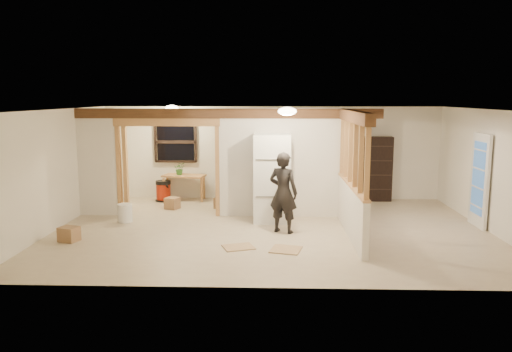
{
  "coord_description": "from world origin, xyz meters",
  "views": [
    {
      "loc": [
        0.02,
        -10.17,
        2.76
      ],
      "look_at": [
        -0.33,
        0.4,
        1.07
      ],
      "focal_mm": 35.0,
      "sensor_mm": 36.0,
      "label": 1
    }
  ],
  "objects_px": {
    "refrigerator": "(272,178)",
    "bookshelf": "(375,169)",
    "work_table": "(184,188)",
    "woman": "(283,193)",
    "shop_vac": "(163,191)"
  },
  "relations": [
    {
      "from": "refrigerator",
      "to": "bookshelf",
      "type": "height_order",
      "value": "refrigerator"
    },
    {
      "from": "woman",
      "to": "shop_vac",
      "type": "height_order",
      "value": "woman"
    },
    {
      "from": "bookshelf",
      "to": "woman",
      "type": "bearing_deg",
      "value": -127.77
    },
    {
      "from": "shop_vac",
      "to": "bookshelf",
      "type": "bearing_deg",
      "value": 2.65
    },
    {
      "from": "refrigerator",
      "to": "woman",
      "type": "relative_size",
      "value": 1.17
    },
    {
      "from": "work_table",
      "to": "bookshelf",
      "type": "xyz_separation_m",
      "value": [
        5.11,
        0.11,
        0.51
      ]
    },
    {
      "from": "work_table",
      "to": "bookshelf",
      "type": "relative_size",
      "value": 0.64
    },
    {
      "from": "refrigerator",
      "to": "work_table",
      "type": "xyz_separation_m",
      "value": [
        -2.36,
        2.18,
        -0.63
      ]
    },
    {
      "from": "refrigerator",
      "to": "woman",
      "type": "height_order",
      "value": "refrigerator"
    },
    {
      "from": "woman",
      "to": "work_table",
      "type": "bearing_deg",
      "value": -26.19
    },
    {
      "from": "work_table",
      "to": "shop_vac",
      "type": "relative_size",
      "value": 1.94
    },
    {
      "from": "work_table",
      "to": "bookshelf",
      "type": "distance_m",
      "value": 5.13
    },
    {
      "from": "refrigerator",
      "to": "bookshelf",
      "type": "xyz_separation_m",
      "value": [
        2.75,
        2.29,
        -0.12
      ]
    },
    {
      "from": "shop_vac",
      "to": "work_table",
      "type": "bearing_deg",
      "value": 15.71
    },
    {
      "from": "woman",
      "to": "bookshelf",
      "type": "bearing_deg",
      "value": -103.49
    }
  ]
}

